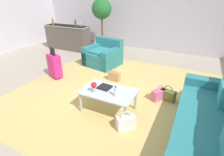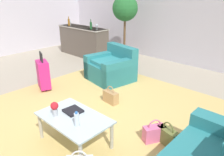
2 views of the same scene
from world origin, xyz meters
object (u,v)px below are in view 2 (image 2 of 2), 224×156
object	(u,v)px
water_bottle	(77,119)
flower_vase	(55,108)
handbag_tan	(111,97)
wine_bottle_amber	(69,22)
coffee_table	(74,120)
coffee_table_book	(73,111)
wine_bottle_green	(91,25)
potted_ficus	(125,16)
wine_glass_leftmost	(70,22)
bar_console	(83,41)
handbag_pink	(154,133)
wine_glass_left_of_centre	(97,26)
handbag_olive	(168,136)
armchair	(112,68)
suitcase_magenta	(43,74)

from	to	relation	value
water_bottle	flower_vase	distance (m)	0.42
handbag_tan	wine_bottle_amber	bearing A→B (deg)	154.11
coffee_table	water_bottle	bearing A→B (deg)	-26.57
coffee_table_book	wine_bottle_green	distance (m)	4.11
potted_ficus	wine_glass_leftmost	bearing A→B (deg)	-163.02
bar_console	handbag_pink	xyz separation A→B (m)	(4.30, -2.28, -0.36)
wine_glass_leftmost	wine_glass_left_of_centre	size ratio (longest dim) A/B	1.00
coffee_table	handbag_olive	bearing A→B (deg)	42.45
handbag_pink	potted_ficus	xyz separation A→B (m)	(-3.00, 2.88, 1.23)
armchair	bar_console	world-z (taller)	bar_console
flower_vase	coffee_table	bearing A→B (deg)	34.29
water_bottle	coffee_table_book	world-z (taller)	water_bottle
armchair	flower_vase	size ratio (longest dim) A/B	5.51
coffee_table_book	handbag_tan	bearing A→B (deg)	111.18
coffee_table_book	suitcase_magenta	world-z (taller)	suitcase_magenta
wine_glass_left_of_centre	handbag_pink	size ratio (longest dim) A/B	0.43
wine_glass_leftmost	wine_bottle_amber	bearing A→B (deg)	-56.33
suitcase_magenta	potted_ficus	xyz separation A→B (m)	(-0.20, 3.00, 1.01)
armchair	wine_bottle_green	distance (m)	2.02
bar_console	wine_bottle_amber	size ratio (longest dim) A/B	6.35
wine_bottle_amber	wine_glass_left_of_centre	bearing A→B (deg)	6.67
handbag_pink	suitcase_magenta	bearing A→B (deg)	-177.46
water_bottle	handbag_olive	distance (m)	1.32
coffee_table	handbag_olive	world-z (taller)	coffee_table
suitcase_magenta	handbag_olive	distance (m)	2.99
water_bottle	wine_glass_leftmost	world-z (taller)	wine_glass_leftmost
water_bottle	handbag_olive	bearing A→B (deg)	51.98
coffee_table	water_bottle	distance (m)	0.27
coffee_table_book	handbag_olive	xyz separation A→B (m)	(1.10, 0.81, -0.33)
wine_bottle_green	suitcase_magenta	world-z (taller)	wine_bottle_green
wine_glass_left_of_centre	suitcase_magenta	size ratio (longest dim) A/B	0.18
bar_console	handbag_olive	world-z (taller)	bar_console
handbag_pink	coffee_table_book	bearing A→B (deg)	-140.92
water_bottle	bar_console	bearing A→B (deg)	139.14
wine_glass_leftmost	wine_glass_left_of_centre	xyz separation A→B (m)	(1.31, 0.03, 0.00)
coffee_table	water_bottle	world-z (taller)	water_bottle
wine_bottle_amber	handbag_pink	bearing A→B (deg)	-23.97
handbag_olive	water_bottle	bearing A→B (deg)	-128.02
wine_glass_leftmost	bar_console	bearing A→B (deg)	-0.32
coffee_table	handbag_olive	distance (m)	1.35
handbag_tan	handbag_pink	bearing A→B (deg)	-18.19
handbag_pink	handbag_olive	bearing A→B (deg)	21.01
wine_glass_left_of_centre	handbag_tan	bearing A→B (deg)	-38.58
flower_vase	water_bottle	bearing A→B (deg)	6.79
coffee_table_book	wine_glass_leftmost	bearing A→B (deg)	147.43
coffee_table	wine_glass_leftmost	xyz separation A→B (m)	(-4.15, 3.10, 0.68)
suitcase_magenta	potted_ficus	bearing A→B (deg)	93.81
armchair	wine_bottle_amber	distance (m)	3.01
handbag_pink	handbag_tan	world-z (taller)	same
armchair	flower_vase	bearing A→B (deg)	-65.26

